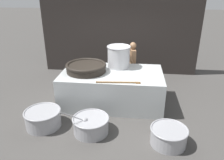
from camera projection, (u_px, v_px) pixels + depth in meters
The scene contains 10 objects.
ground_plane at pixel (112, 102), 6.52m from camera, with size 60.00×60.00×0.00m, color #474442.
back_wall at pixel (120, 25), 8.18m from camera, with size 5.94×0.24×3.69m, color #2D2826.
hearth_platform at pixel (112, 87), 6.33m from camera, with size 2.85×1.64×0.95m.
giant_wok_near at pixel (86, 67), 6.15m from camera, with size 1.15×1.15×0.24m.
stock_pot at pixel (119, 56), 6.43m from camera, with size 0.70×0.70×0.64m.
stirring_paddle at pixel (120, 82), 5.45m from camera, with size 1.12×0.16×0.04m.
cook at pixel (132, 63), 7.24m from camera, with size 0.41×0.60×1.54m.
prep_bowl_vegetables at pixel (91, 124), 5.09m from camera, with size 1.01×0.86×0.74m.
prep_bowl_meat at pixel (43, 118), 5.30m from camera, with size 0.88×0.88×0.43m.
prep_bowl_extra at pixel (169, 135), 4.70m from camera, with size 0.81×0.81×0.39m.
Camera 1 is at (0.63, -5.70, 3.17)m, focal length 35.00 mm.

